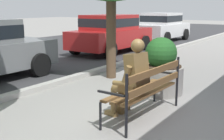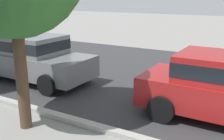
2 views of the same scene
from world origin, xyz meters
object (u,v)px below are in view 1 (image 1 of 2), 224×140
Objects in this scene: bronze_statue_seated at (130,80)px; parked_car_red at (111,32)px; park_bench at (147,87)px; parked_car_white at (162,26)px; concrete_planter at (160,70)px.

bronze_statue_seated is 7.61m from parked_car_red.
bronze_statue_seated is at bearing 133.24° from park_bench.
parked_car_white is (11.04, 4.72, 0.30)m from park_bench.
parked_car_red reaches higher than bronze_statue_seated.
parked_car_red is (4.44, 4.28, 0.33)m from concrete_planter.
bronze_statue_seated is 1.11× the size of concrete_planter.
bronze_statue_seated is 0.33× the size of parked_car_red.
park_bench is 0.31m from bronze_statue_seated.
bronze_statue_seated reaches higher than concrete_planter.
concrete_planter is 0.30× the size of parked_car_red.
parked_car_white reaches higher than concrete_planter.
bronze_statue_seated is at bearing -158.13° from parked_car_white.
park_bench is at bearing -156.86° from parked_car_white.
concrete_planter is at bearing -136.01° from parked_car_red.
parked_car_red is at bearing 38.49° from park_bench.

